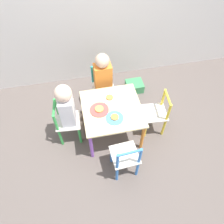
% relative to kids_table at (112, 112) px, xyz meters
% --- Properties ---
extents(ground_plane, '(6.00, 6.00, 0.00)m').
position_rel_kids_table_xyz_m(ground_plane, '(0.00, 0.00, -0.38)').
color(ground_plane, '#5B514C').
extents(kids_table, '(0.62, 0.62, 0.44)m').
position_rel_kids_table_xyz_m(kids_table, '(0.00, 0.00, 0.00)').
color(kids_table, beige).
rests_on(kids_table, ground_plane).
extents(chair_green, '(0.28, 0.28, 0.54)m').
position_rel_kids_table_xyz_m(chair_green, '(-0.50, 0.04, -0.11)').
color(chair_green, silver).
rests_on(chair_green, ground_plane).
extents(chair_teal, '(0.27, 0.27, 0.54)m').
position_rel_kids_table_xyz_m(chair_teal, '(-0.01, 0.50, -0.11)').
color(chair_teal, silver).
rests_on(chair_teal, ground_plane).
extents(chair_blue, '(0.27, 0.27, 0.54)m').
position_rel_kids_table_xyz_m(chair_blue, '(0.03, -0.50, -0.11)').
color(chair_blue, silver).
rests_on(chair_blue, ground_plane).
extents(chair_yellow, '(0.28, 0.28, 0.54)m').
position_rel_kids_table_xyz_m(chair_yellow, '(0.50, -0.04, -0.11)').
color(chair_yellow, silver).
rests_on(chair_yellow, ground_plane).
extents(child_left, '(0.22, 0.21, 0.81)m').
position_rel_kids_table_xyz_m(child_left, '(-0.44, 0.04, 0.11)').
color(child_left, '#7A6B5B').
rests_on(child_left, ground_plane).
extents(child_back, '(0.20, 0.22, 0.79)m').
position_rel_kids_table_xyz_m(child_back, '(-0.01, 0.44, 0.09)').
color(child_back, '#7A6B5B').
rests_on(child_back, ground_plane).
extents(plate_left, '(0.20, 0.20, 0.03)m').
position_rel_kids_table_xyz_m(plate_left, '(-0.14, 0.00, 0.07)').
color(plate_left, '#E54C47').
rests_on(plate_left, kids_table).
extents(plate_back, '(0.17, 0.17, 0.03)m').
position_rel_kids_table_xyz_m(plate_back, '(0.00, 0.14, 0.07)').
color(plate_back, white).
rests_on(plate_back, kids_table).
extents(plate_front, '(0.18, 0.18, 0.03)m').
position_rel_kids_table_xyz_m(plate_front, '(-0.00, -0.14, 0.07)').
color(plate_front, '#4C9EE0').
rests_on(plate_front, kids_table).
extents(storage_bin, '(0.23, 0.20, 0.12)m').
position_rel_kids_table_xyz_m(storage_bin, '(0.45, 0.63, -0.32)').
color(storage_bin, '#3D8E56').
rests_on(storage_bin, ground_plane).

